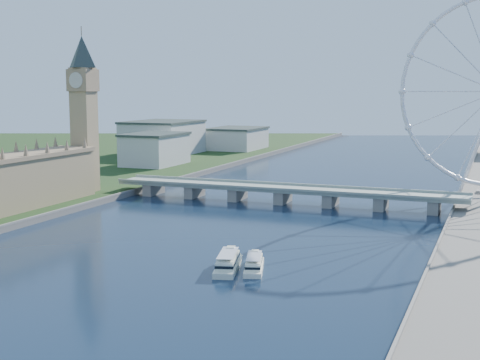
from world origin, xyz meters
The scene contains 5 objects.
big_ben centered at (-128.00, 278.00, 66.57)m, with size 20.02×20.02×110.00m.
westminster_bridge centered at (0.00, 300.00, 6.63)m, with size 220.00×22.00×9.50m.
city_skyline centered at (39.22, 560.08, 16.96)m, with size 505.00×280.00×32.00m.
tour_boat_near centered at (36.66, 149.38, 0.00)m, with size 7.14×28.03×6.18m, color white, non-canonical shape.
tour_boat_far centered at (26.88, 146.45, 0.00)m, with size 8.22×32.06×7.11m, color silver, non-canonical shape.
Camera 1 is at (123.85, -87.06, 69.97)m, focal length 50.00 mm.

